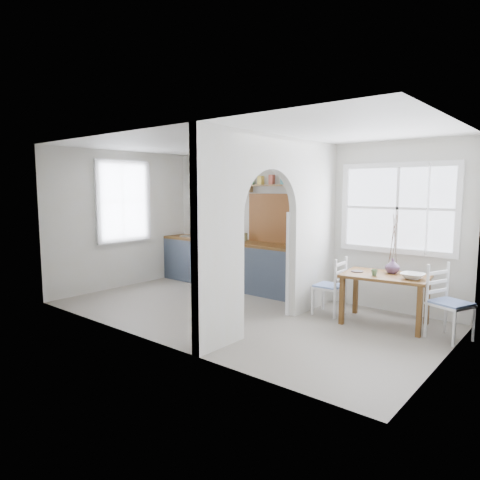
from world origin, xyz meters
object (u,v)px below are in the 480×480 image
Objects in this scene: dining_table at (385,299)px; kettle at (309,241)px; chair_left at (329,286)px; vase at (392,266)px; chair_right at (451,303)px.

dining_table is 4.20× the size of kettle.
dining_table is 1.63m from kettle.
chair_left is (-0.83, -0.05, 0.09)m from dining_table.
chair_left is 4.20× the size of vase.
kettle is 1.29× the size of vase.
chair_left is 0.94m from kettle.
vase reaches higher than chair_left.
dining_table is 0.48m from vase.
chair_right is at bearing 0.18° from kettle.
chair_left reaches higher than dining_table.
chair_right is 4.51× the size of vase.
vase is at bearing 3.08° from kettle.
chair_left is 1.70m from chair_right.
chair_right is at bearing -15.65° from vase.
dining_table is 1.29× the size of chair_left.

